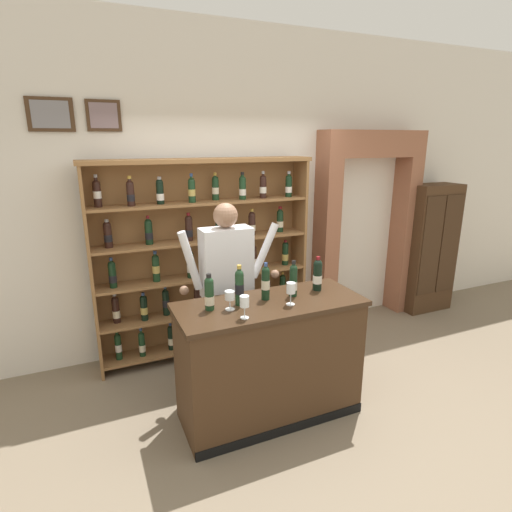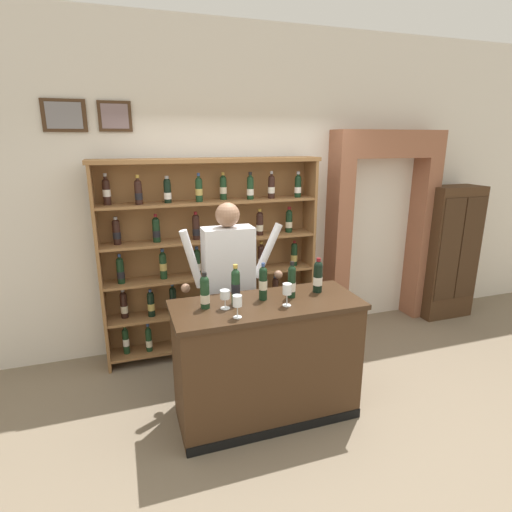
# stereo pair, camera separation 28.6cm
# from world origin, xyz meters

# --- Properties ---
(ground_plane) EXTENTS (14.00, 14.00, 0.02)m
(ground_plane) POSITION_xyz_m (0.00, 0.00, -0.01)
(ground_plane) COLOR #7A6B56
(back_wall) EXTENTS (12.00, 0.19, 3.41)m
(back_wall) POSITION_xyz_m (-0.00, 1.58, 1.70)
(back_wall) COLOR silver
(back_wall) RESTS_ON ground
(wine_shelf) EXTENTS (2.29, 0.32, 2.08)m
(wine_shelf) POSITION_xyz_m (-0.32, 1.26, 1.10)
(wine_shelf) COLOR olive
(wine_shelf) RESTS_ON ground
(archway_doorway) EXTENTS (1.40, 0.45, 2.36)m
(archway_doorway) POSITION_xyz_m (1.83, 1.44, 1.33)
(archway_doorway) COLOR #935B42
(archway_doorway) RESTS_ON ground
(side_cabinet) EXTENTS (0.68, 0.38, 1.70)m
(side_cabinet) POSITION_xyz_m (2.78, 1.21, 0.85)
(side_cabinet) COLOR #422B19
(side_cabinet) RESTS_ON ground
(tasting_counter) EXTENTS (1.50, 0.61, 1.02)m
(tasting_counter) POSITION_xyz_m (-0.15, -0.00, 0.51)
(tasting_counter) COLOR #422B19
(tasting_counter) RESTS_ON ground
(shopkeeper) EXTENTS (0.95, 0.22, 1.73)m
(shopkeeper) POSITION_xyz_m (-0.31, 0.58, 1.08)
(shopkeeper) COLOR #2D3347
(shopkeeper) RESTS_ON ground
(tasting_bottle_prosecco) EXTENTS (0.07, 0.07, 0.28)m
(tasting_bottle_prosecco) POSITION_xyz_m (-0.64, 0.05, 1.15)
(tasting_bottle_prosecco) COLOR #19381E
(tasting_bottle_prosecco) RESTS_ON tasting_counter
(tasting_bottle_riserva) EXTENTS (0.07, 0.07, 0.32)m
(tasting_bottle_riserva) POSITION_xyz_m (-0.39, 0.05, 1.17)
(tasting_bottle_riserva) COLOR #19381E
(tasting_bottle_riserva) RESTS_ON tasting_counter
(tasting_bottle_chianti) EXTENTS (0.07, 0.07, 0.31)m
(tasting_bottle_chianti) POSITION_xyz_m (-0.16, 0.07, 1.16)
(tasting_bottle_chianti) COLOR black
(tasting_bottle_chianti) RESTS_ON tasting_counter
(tasting_bottle_super_tuscan) EXTENTS (0.07, 0.07, 0.30)m
(tasting_bottle_super_tuscan) POSITION_xyz_m (0.07, 0.05, 1.16)
(tasting_bottle_super_tuscan) COLOR black
(tasting_bottle_super_tuscan) RESTS_ON tasting_counter
(tasting_bottle_brunello) EXTENTS (0.08, 0.08, 0.29)m
(tasting_bottle_brunello) POSITION_xyz_m (0.33, 0.09, 1.16)
(tasting_bottle_brunello) COLOR black
(tasting_bottle_brunello) RESTS_ON tasting_counter
(wine_glass_right) EXTENTS (0.08, 0.08, 0.15)m
(wine_glass_right) POSITION_xyz_m (-0.50, -0.01, 1.13)
(wine_glass_right) COLOR silver
(wine_glass_right) RESTS_ON tasting_counter
(wine_glass_left) EXTENTS (0.07, 0.07, 0.18)m
(wine_glass_left) POSITION_xyz_m (-0.03, -0.11, 1.15)
(wine_glass_left) COLOR silver
(wine_glass_left) RESTS_ON tasting_counter
(wine_glass_center) EXTENTS (0.07, 0.07, 0.17)m
(wine_glass_center) POSITION_xyz_m (-0.45, -0.20, 1.14)
(wine_glass_center) COLOR silver
(wine_glass_center) RESTS_ON tasting_counter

